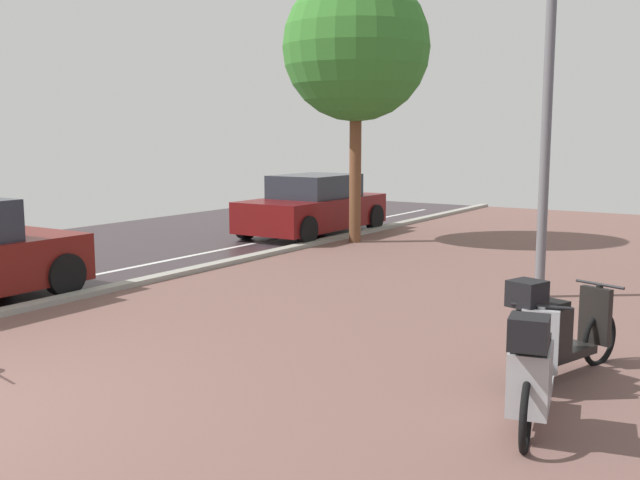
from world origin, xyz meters
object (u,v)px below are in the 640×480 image
(scooter_near, at_px, (554,332))
(street_tree, at_px, (356,48))
(scooter_mid, at_px, (532,371))
(lamp_post, at_px, (550,42))
(parked_car_far, at_px, (314,207))

(scooter_near, height_order, street_tree, street_tree)
(scooter_near, relative_size, scooter_mid, 0.96)
(scooter_mid, height_order, lamp_post, lamp_post)
(scooter_near, height_order, scooter_mid, same)
(street_tree, bearing_deg, scooter_mid, -51.91)
(scooter_mid, xyz_separation_m, street_tree, (-6.33, 8.07, 3.65))
(parked_car_far, bearing_deg, scooter_near, -44.16)
(scooter_near, xyz_separation_m, street_tree, (-6.15, 6.81, 3.65))
(scooter_mid, distance_m, street_tree, 10.89)
(lamp_post, distance_m, street_tree, 5.98)
(parked_car_far, distance_m, street_tree, 3.81)
(scooter_mid, distance_m, parked_car_far, 11.64)
(scooter_near, distance_m, street_tree, 9.87)
(parked_car_far, distance_m, lamp_post, 8.05)
(scooter_near, distance_m, scooter_mid, 1.28)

